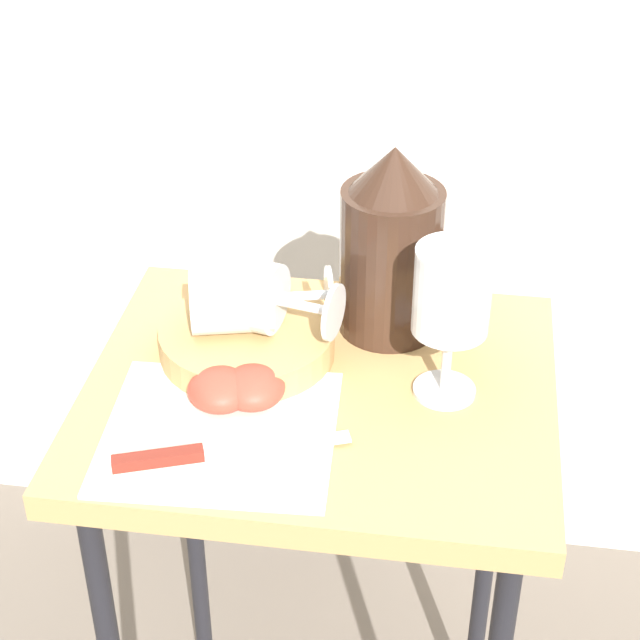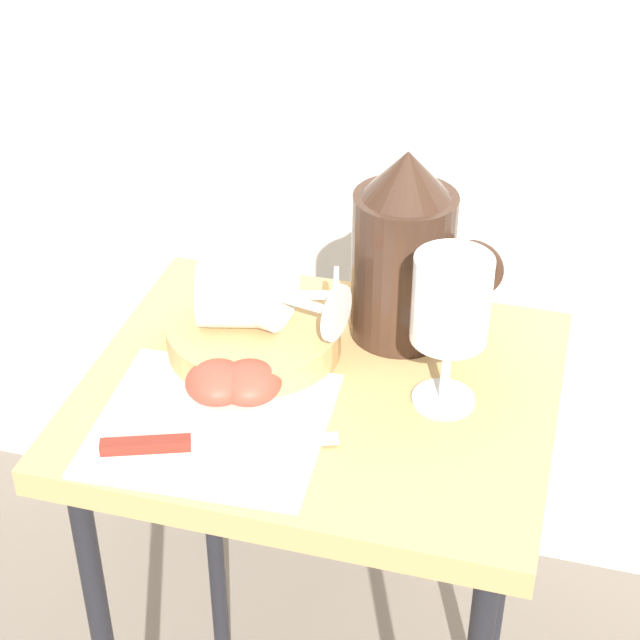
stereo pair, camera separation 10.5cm
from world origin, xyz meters
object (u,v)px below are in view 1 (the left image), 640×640
(wine_glass_tipped_far, at_px, (237,299))
(apple_half_left, at_px, (221,389))
(table, at_px, (320,451))
(basket_tray, at_px, (247,341))
(knife, at_px, (197,454))
(wine_glass_upright, at_px, (452,299))
(pitcher, at_px, (392,258))
(wine_glass_tipped_near, at_px, (247,294))
(apple_half_right, at_px, (252,387))

(wine_glass_tipped_far, relative_size, apple_half_left, 2.43)
(table, height_order, basket_tray, basket_tray)
(basket_tray, relative_size, knife, 0.86)
(wine_glass_upright, bearing_deg, wine_glass_tipped_far, 171.40)
(pitcher, bearing_deg, table, -116.92)
(basket_tray, xyz_separation_m, knife, (-0.01, -0.17, -0.01))
(basket_tray, distance_m, wine_glass_upright, 0.23)
(pitcher, xyz_separation_m, wine_glass_tipped_near, (-0.14, -0.07, -0.02))
(wine_glass_tipped_far, distance_m, apple_half_left, 0.10)
(wine_glass_tipped_near, bearing_deg, basket_tray, -90.84)
(apple_half_right, bearing_deg, pitcher, 53.00)
(table, height_order, wine_glass_tipped_near, wine_glass_tipped_near)
(wine_glass_upright, xyz_separation_m, wine_glass_tipped_near, (-0.21, 0.04, -0.04))
(wine_glass_tipped_far, distance_m, knife, 0.18)
(wine_glass_tipped_far, bearing_deg, apple_half_left, -89.29)
(apple_half_right, bearing_deg, table, 35.01)
(wine_glass_upright, height_order, apple_half_right, wine_glass_upright)
(wine_glass_tipped_far, relative_size, apple_half_right, 2.43)
(wine_glass_tipped_far, bearing_deg, table, -23.04)
(knife, bearing_deg, table, 54.35)
(basket_tray, height_order, wine_glass_tipped_near, wine_glass_tipped_near)
(pitcher, relative_size, apple_half_right, 3.29)
(table, bearing_deg, apple_half_left, -150.89)
(basket_tray, distance_m, wine_glass_tipped_near, 0.06)
(wine_glass_upright, bearing_deg, apple_half_right, -165.33)
(table, relative_size, knife, 3.28)
(pitcher, bearing_deg, basket_tray, -151.78)
(table, xyz_separation_m, basket_tray, (-0.08, 0.04, 0.11))
(apple_half_right, bearing_deg, apple_half_left, -165.13)
(apple_half_left, bearing_deg, wine_glass_upright, 14.70)
(table, distance_m, knife, 0.19)
(wine_glass_upright, distance_m, wine_glass_tipped_far, 0.23)
(table, relative_size, apple_half_left, 10.78)
(basket_tray, xyz_separation_m, apple_half_right, (0.02, -0.08, 0.00))
(basket_tray, bearing_deg, table, -25.74)
(wine_glass_tipped_near, bearing_deg, knife, -93.78)
(pitcher, distance_m, wine_glass_tipped_far, 0.17)
(table, xyz_separation_m, wine_glass_tipped_far, (-0.09, 0.04, 0.16))
(table, relative_size, wine_glass_tipped_far, 4.43)
(apple_half_left, bearing_deg, knife, -93.02)
(apple_half_right, bearing_deg, wine_glass_tipped_near, 104.04)
(wine_glass_upright, distance_m, wine_glass_tipped_near, 0.22)
(table, height_order, wine_glass_tipped_far, wine_glass_tipped_far)
(basket_tray, xyz_separation_m, pitcher, (0.14, 0.08, 0.07))
(apple_half_right, height_order, knife, apple_half_right)
(basket_tray, height_order, pitcher, pitcher)
(table, height_order, wine_glass_upright, wine_glass_upright)
(table, bearing_deg, pitcher, 63.08)
(table, distance_m, apple_half_right, 0.13)
(wine_glass_upright, height_order, wine_glass_tipped_near, wine_glass_upright)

